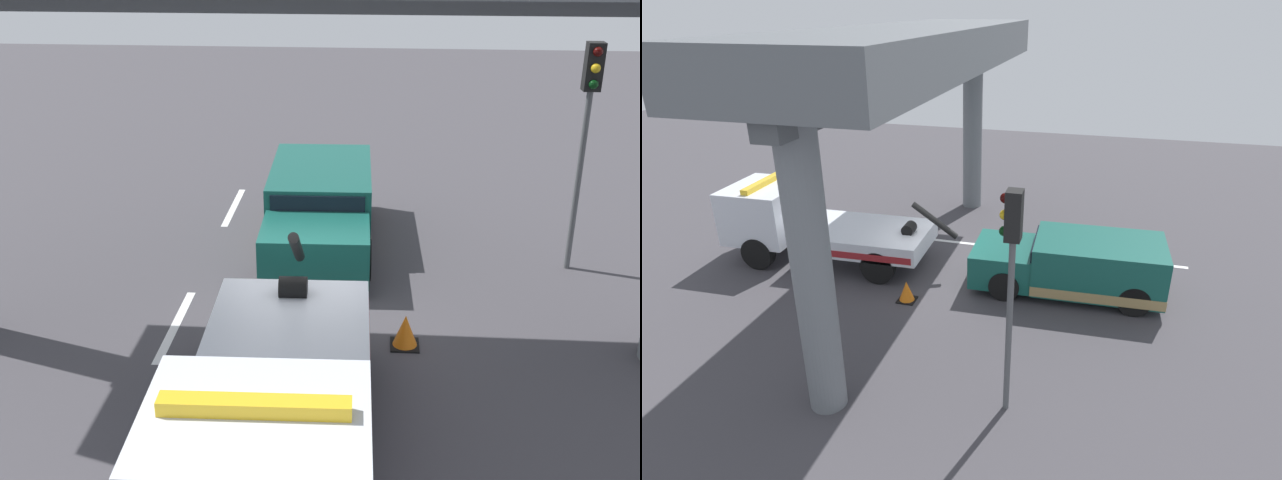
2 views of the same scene
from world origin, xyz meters
The scene contains 7 objects.
ground_plane centered at (0.00, 0.00, -0.05)m, with size 60.00×40.00×0.10m, color #423F44.
lane_stripe_west centered at (-6.00, -2.30, 0.00)m, with size 2.60×0.16×0.01m, color silver.
lane_stripe_mid centered at (0.00, -2.30, 0.00)m, with size 2.60×0.16×0.01m, color silver.
tow_truck_white centered at (4.27, 0.02, 1.20)m, with size 7.28×2.55×2.46m.
towed_van_green centered at (-3.99, 0.00, 0.78)m, with size 5.25×2.33×1.58m.
traffic_light_near centered at (-2.98, 5.19, 3.34)m, with size 0.39×0.32×4.59m.
traffic_cone_orange centered at (0.39, 1.77, 0.27)m, with size 0.49×0.49×0.58m.
Camera 1 is at (12.02, 1.17, 6.90)m, focal length 43.94 mm.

